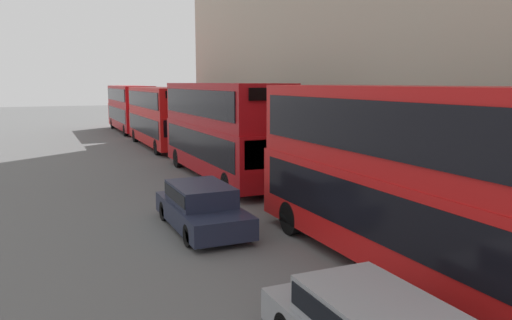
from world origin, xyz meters
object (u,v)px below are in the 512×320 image
at_px(bus_leading, 422,175).
at_px(bus_second_in_queue, 222,127).
at_px(bus_trailing, 130,106).
at_px(pedestrian, 174,127).
at_px(bus_third_in_queue, 161,114).
at_px(car_hatchback, 201,206).

bearing_deg(bus_leading, bus_second_in_queue, 90.00).
height_order(bus_second_in_queue, bus_trailing, bus_second_in_queue).
distance_m(bus_trailing, pedestrian, 6.15).
height_order(bus_second_in_queue, bus_third_in_queue, bus_second_in_queue).
height_order(bus_third_in_queue, pedestrian, bus_third_in_queue).
bearing_deg(bus_trailing, pedestrian, -63.12).
bearing_deg(bus_leading, pedestrian, 85.29).
relative_size(bus_third_in_queue, car_hatchback, 2.37).
xyz_separation_m(bus_trailing, pedestrian, (2.69, -5.30, -1.57)).
bearing_deg(car_hatchback, bus_leading, -59.42).
xyz_separation_m(bus_third_in_queue, car_hatchback, (-3.40, -20.02, -1.55)).
relative_size(bus_second_in_queue, car_hatchback, 2.39).
distance_m(car_hatchback, pedestrian, 27.54).
xyz_separation_m(bus_leading, car_hatchback, (-3.40, 5.75, -1.69)).
bearing_deg(bus_third_in_queue, pedestrian, 68.57).
bearing_deg(bus_leading, car_hatchback, 120.58).
bearing_deg(car_hatchback, bus_second_in_queue, 65.68).
bearing_deg(bus_trailing, bus_second_in_queue, -90.00).
distance_m(bus_second_in_queue, pedestrian, 19.60).
height_order(bus_second_in_queue, car_hatchback, bus_second_in_queue).
height_order(bus_trailing, pedestrian, bus_trailing).
bearing_deg(bus_leading, bus_third_in_queue, 90.00).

